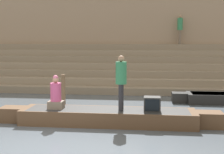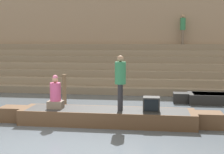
{
  "view_description": "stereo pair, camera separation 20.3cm",
  "coord_description": "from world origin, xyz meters",
  "px_view_note": "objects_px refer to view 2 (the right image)",
  "views": [
    {
      "loc": [
        2.95,
        -7.39,
        2.61
      ],
      "look_at": [
        1.7,
        3.43,
        1.38
      ],
      "focal_mm": 50.0,
      "sensor_mm": 36.0,
      "label": 1
    },
    {
      "loc": [
        3.16,
        -7.37,
        2.61
      ],
      "look_at": [
        1.7,
        3.43,
        1.38
      ],
      "focal_mm": 50.0,
      "sensor_mm": 36.0,
      "label": 2
    }
  ],
  "objects_px": {
    "tv_set": "(151,104)",
    "person_standing": "(120,79)",
    "mooring_post": "(64,90)",
    "rowboat_main": "(107,116)",
    "person_on_steps": "(183,27)",
    "person_rowing": "(55,95)"
  },
  "relations": [
    {
      "from": "tv_set",
      "to": "person_standing",
      "type": "bearing_deg",
      "value": 178.69
    },
    {
      "from": "mooring_post",
      "to": "person_standing",
      "type": "bearing_deg",
      "value": -46.94
    },
    {
      "from": "rowboat_main",
      "to": "person_on_steps",
      "type": "height_order",
      "value": "person_on_steps"
    },
    {
      "from": "tv_set",
      "to": "person_rowing",
      "type": "bearing_deg",
      "value": 179.03
    },
    {
      "from": "person_standing",
      "to": "person_on_steps",
      "type": "distance_m",
      "value": 10.42
    },
    {
      "from": "person_rowing",
      "to": "tv_set",
      "type": "xyz_separation_m",
      "value": [
        3.06,
        -0.01,
        -0.21
      ]
    },
    {
      "from": "rowboat_main",
      "to": "person_rowing",
      "type": "distance_m",
      "value": 1.79
    },
    {
      "from": "mooring_post",
      "to": "rowboat_main",
      "type": "bearing_deg",
      "value": -51.56
    },
    {
      "from": "tv_set",
      "to": "mooring_post",
      "type": "relative_size",
      "value": 0.4
    },
    {
      "from": "person_standing",
      "to": "mooring_post",
      "type": "xyz_separation_m",
      "value": [
        -2.64,
        2.82,
        -0.83
      ]
    },
    {
      "from": "rowboat_main",
      "to": "mooring_post",
      "type": "relative_size",
      "value": 5.55
    },
    {
      "from": "mooring_post",
      "to": "person_on_steps",
      "type": "relative_size",
      "value": 0.72
    },
    {
      "from": "tv_set",
      "to": "person_on_steps",
      "type": "height_order",
      "value": "person_on_steps"
    },
    {
      "from": "person_standing",
      "to": "mooring_post",
      "type": "distance_m",
      "value": 3.95
    },
    {
      "from": "rowboat_main",
      "to": "person_standing",
      "type": "height_order",
      "value": "person_standing"
    },
    {
      "from": "mooring_post",
      "to": "person_on_steps",
      "type": "xyz_separation_m",
      "value": [
        5.36,
        7.03,
        2.85
      ]
    },
    {
      "from": "rowboat_main",
      "to": "person_standing",
      "type": "bearing_deg",
      "value": -8.44
    },
    {
      "from": "rowboat_main",
      "to": "person_rowing",
      "type": "height_order",
      "value": "person_rowing"
    },
    {
      "from": "person_standing",
      "to": "person_rowing",
      "type": "relative_size",
      "value": 1.59
    },
    {
      "from": "person_rowing",
      "to": "rowboat_main",
      "type": "bearing_deg",
      "value": -15.2
    },
    {
      "from": "tv_set",
      "to": "mooring_post",
      "type": "bearing_deg",
      "value": 141.01
    },
    {
      "from": "person_rowing",
      "to": "person_on_steps",
      "type": "height_order",
      "value": "person_on_steps"
    }
  ]
}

